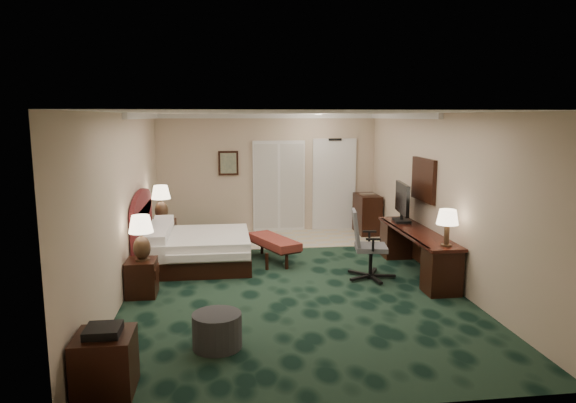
{
  "coord_description": "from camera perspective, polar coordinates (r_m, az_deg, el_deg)",
  "views": [
    {
      "loc": [
        -1.04,
        -7.95,
        2.64
      ],
      "look_at": [
        0.06,
        0.6,
        1.21
      ],
      "focal_mm": 32.0,
      "sensor_mm": 36.0,
      "label": 1
    }
  ],
  "objects": [
    {
      "name": "wall_front",
      "position": [
        4.51,
        6.32,
        -7.28
      ],
      "size": [
        5.0,
        0.0,
        2.7
      ],
      "primitive_type": "cube",
      "color": "beige",
      "rests_on": "ground"
    },
    {
      "name": "wall_art",
      "position": [
        11.71,
        -6.64,
        4.26
      ],
      "size": [
        0.45,
        0.06,
        0.55
      ],
      "primitive_type": "cube",
      "color": "#53675D",
      "rests_on": "wall_back"
    },
    {
      "name": "wall_back",
      "position": [
        11.82,
        -2.25,
        3.14
      ],
      "size": [
        5.0,
        0.0,
        2.7
      ],
      "primitive_type": "cube",
      "color": "beige",
      "rests_on": "ground"
    },
    {
      "name": "entry_door",
      "position": [
        12.06,
        5.13,
        1.8
      ],
      "size": [
        1.02,
        0.06,
        2.18
      ],
      "primitive_type": "cube",
      "color": "white",
      "rests_on": "ground"
    },
    {
      "name": "ottoman",
      "position": [
        6.16,
        -7.89,
        -14.01
      ],
      "size": [
        0.71,
        0.71,
        0.41
      ],
      "primitive_type": "cylinder",
      "rotation": [
        0.0,
        0.0,
        -0.3
      ],
      "color": "#2D2E32",
      "rests_on": "ground"
    },
    {
      "name": "wall_right",
      "position": [
        8.8,
        16.48,
        0.59
      ],
      "size": [
        0.0,
        7.5,
        2.7
      ],
      "primitive_type": "cube",
      "color": "beige",
      "rests_on": "ground"
    },
    {
      "name": "lamp_far",
      "position": [
        10.3,
        -13.91,
        -0.17
      ],
      "size": [
        0.39,
        0.39,
        0.69
      ],
      "primitive_type": null,
      "rotation": [
        0.0,
        0.0,
        -0.05
      ],
      "color": "black",
      "rests_on": "nightstand_far"
    },
    {
      "name": "desk",
      "position": [
        9.02,
        14.06,
        -5.47
      ],
      "size": [
        0.55,
        2.55,
        0.74
      ],
      "primitive_type": "cube",
      "color": "black",
      "rests_on": "ground"
    },
    {
      "name": "tile_patch",
      "position": [
        11.33,
        2.73,
        -4.04
      ],
      "size": [
        3.2,
        1.7,
        0.01
      ],
      "primitive_type": "cube",
      "color": "beige",
      "rests_on": "ground"
    },
    {
      "name": "bed",
      "position": [
        9.33,
        -9.93,
        -5.34
      ],
      "size": [
        1.81,
        1.68,
        0.57
      ],
      "primitive_type": "cube",
      "color": "white",
      "rests_on": "ground"
    },
    {
      "name": "bed_bench",
      "position": [
        9.52,
        -1.6,
        -5.32
      ],
      "size": [
        0.93,
        1.36,
        0.44
      ],
      "primitive_type": "cube",
      "rotation": [
        0.0,
        0.0,
        0.42
      ],
      "color": "maroon",
      "rests_on": "ground"
    },
    {
      "name": "closet_doors",
      "position": [
        11.84,
        -1.02,
        1.7
      ],
      "size": [
        1.2,
        0.06,
        2.1
      ],
      "primitive_type": "cube",
      "color": "silver",
      "rests_on": "ground"
    },
    {
      "name": "crown_molding",
      "position": [
        8.02,
        0.11,
        9.48
      ],
      "size": [
        5.0,
        7.5,
        0.1
      ],
      "primitive_type": null,
      "color": "white",
      "rests_on": "wall_back"
    },
    {
      "name": "side_table",
      "position": [
        5.47,
        -19.65,
        -16.6
      ],
      "size": [
        0.55,
        0.55,
        0.59
      ],
      "primitive_type": "cube",
      "color": "black",
      "rests_on": "ground"
    },
    {
      "name": "headboard",
      "position": [
        9.26,
        -15.89,
        -3.04
      ],
      "size": [
        0.12,
        2.0,
        1.4
      ],
      "primitive_type": null,
      "color": "#501917",
      "rests_on": "ground"
    },
    {
      "name": "nightstand_far",
      "position": [
        10.39,
        -13.75,
        -3.8
      ],
      "size": [
        0.5,
        0.57,
        0.63
      ],
      "primitive_type": "cube",
      "color": "black",
      "rests_on": "ground"
    },
    {
      "name": "minibar",
      "position": [
        11.82,
        8.78,
        -1.39
      ],
      "size": [
        0.47,
        0.85,
        0.89
      ],
      "primitive_type": "cube",
      "color": "black",
      "rests_on": "ground"
    },
    {
      "name": "lamp_near",
      "position": [
        7.84,
        -15.97,
        -3.92
      ],
      "size": [
        0.38,
        0.38,
        0.68
      ],
      "primitive_type": null,
      "rotation": [
        0.0,
        0.0,
        -0.06
      ],
      "color": "black",
      "rests_on": "nightstand_near"
    },
    {
      "name": "wall_left",
      "position": [
        8.19,
        -17.52,
        -0.1
      ],
      "size": [
        0.0,
        7.5,
        2.7
      ],
      "primitive_type": "cube",
      "color": "beige",
      "rests_on": "ground"
    },
    {
      "name": "floor",
      "position": [
        8.44,
        0.1,
        -8.82
      ],
      "size": [
        5.0,
        7.5,
        0.0
      ],
      "primitive_type": "cube",
      "color": "black",
      "rests_on": "ground"
    },
    {
      "name": "tv",
      "position": [
        9.54,
        12.56,
        -0.13
      ],
      "size": [
        0.2,
        0.92,
        0.72
      ],
      "primitive_type": "cube",
      "rotation": [
        0.0,
        0.0,
        -0.13
      ],
      "color": "black",
      "rests_on": "desk"
    },
    {
      "name": "wall_mirror",
      "position": [
        9.3,
        14.83,
        2.37
      ],
      "size": [
        0.05,
        0.95,
        0.75
      ],
      "primitive_type": "cube",
      "color": "white",
      "rests_on": "wall_right"
    },
    {
      "name": "nightstand_near",
      "position": [
        8.02,
        -15.94,
        -8.14
      ],
      "size": [
        0.43,
        0.5,
        0.54
      ],
      "primitive_type": "cube",
      "color": "black",
      "rests_on": "ground"
    },
    {
      "name": "desk_chair",
      "position": [
        8.53,
        9.21,
        -4.74
      ],
      "size": [
        0.77,
        0.73,
        1.15
      ],
      "primitive_type": null,
      "rotation": [
        0.0,
        0.0,
        -0.18
      ],
      "color": "#535353",
      "rests_on": "ground"
    },
    {
      "name": "ceiling",
      "position": [
        8.02,
        0.11,
        9.84
      ],
      "size": [
        5.0,
        7.5,
        0.0
      ],
      "primitive_type": "cube",
      "color": "white",
      "rests_on": "wall_back"
    },
    {
      "name": "desk_lamp",
      "position": [
        7.95,
        17.26,
        -2.79
      ],
      "size": [
        0.33,
        0.33,
        0.56
      ],
      "primitive_type": null,
      "rotation": [
        0.0,
        0.0,
        -0.01
      ],
      "color": "black",
      "rests_on": "desk"
    }
  ]
}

